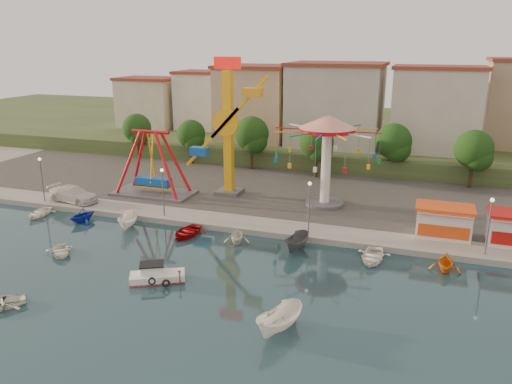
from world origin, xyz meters
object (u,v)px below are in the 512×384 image
at_px(rowboat_a, 60,251).
at_px(skiff, 280,321).
at_px(pirate_ship_ride, 152,164).
at_px(kamikaze_tower, 230,132).
at_px(van, 73,194).
at_px(cabin_motorboat, 156,276).
at_px(wave_swinger, 327,140).

bearing_deg(rowboat_a, skiff, -58.26).
xyz_separation_m(pirate_ship_ride, kamikaze_tower, (9.19, 2.88, 4.07)).
bearing_deg(van, cabin_motorboat, -119.19).
bearing_deg(cabin_motorboat, rowboat_a, 143.04).
xyz_separation_m(wave_swinger, rowboat_a, (-20.25, -20.52, -7.84)).
xyz_separation_m(cabin_motorboat, skiff, (11.66, -3.99, 0.46)).
distance_m(wave_swinger, cabin_motorboat, 25.34).
height_order(cabin_motorboat, van, van).
bearing_deg(pirate_ship_ride, van, -142.08).
xyz_separation_m(kamikaze_tower, rowboat_a, (-8.55, -20.81, -8.11)).
relative_size(wave_swinger, cabin_motorboat, 2.48).
relative_size(cabin_motorboat, skiff, 1.04).
bearing_deg(skiff, wave_swinger, 114.89).
distance_m(pirate_ship_ride, cabin_motorboat, 23.16).
bearing_deg(wave_swinger, kamikaze_tower, 178.60).
bearing_deg(pirate_ship_ride, wave_swinger, 7.07).
relative_size(kamikaze_tower, skiff, 3.65).
relative_size(cabin_motorboat, van, 0.75).
bearing_deg(cabin_motorboat, skiff, -46.90).
xyz_separation_m(kamikaze_tower, cabin_motorboat, (2.40, -22.53, -8.05)).
height_order(cabin_motorboat, rowboat_a, cabin_motorboat).
relative_size(kamikaze_tower, rowboat_a, 4.77).
bearing_deg(van, skiff, -113.28).
bearing_deg(cabin_motorboat, kamikaze_tower, 68.06).
height_order(pirate_ship_ride, wave_swinger, wave_swinger).
xyz_separation_m(kamikaze_tower, wave_swinger, (11.70, -0.29, -0.27)).
bearing_deg(van, kamikaze_tower, -55.52).
bearing_deg(rowboat_a, cabin_motorboat, -53.02).
relative_size(kamikaze_tower, wave_swinger, 1.42).
bearing_deg(kamikaze_tower, skiff, -62.07).
bearing_deg(pirate_ship_ride, skiff, -45.48).
bearing_deg(kamikaze_tower, wave_swinger, -1.40).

